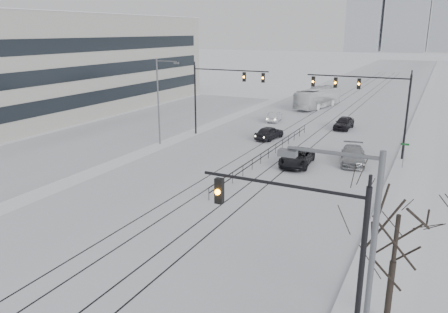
{
  "coord_description": "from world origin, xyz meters",
  "views": [
    {
      "loc": [
        14.08,
        -7.8,
        11.8
      ],
      "look_at": [
        0.83,
        18.79,
        3.2
      ],
      "focal_mm": 35.0,
      "sensor_mm": 36.0,
      "label": 1
    }
  ],
  "objects_px": {
    "sedan_sb_outer": "(275,117)",
    "sedan_nb_far": "(344,123)",
    "box_truck": "(318,98)",
    "sedan_nb_front": "(297,157)",
    "sedan_nb_right": "(353,155)",
    "traffic_mast_near": "(315,245)",
    "sedan_sb_inner": "(269,133)",
    "bare_tree": "(397,227)"
  },
  "relations": [
    {
      "from": "traffic_mast_near",
      "to": "sedan_nb_right",
      "type": "bearing_deg",
      "value": 97.19
    },
    {
      "from": "sedan_sb_outer",
      "to": "sedan_nb_right",
      "type": "height_order",
      "value": "sedan_nb_right"
    },
    {
      "from": "traffic_mast_near",
      "to": "sedan_nb_far",
      "type": "bearing_deg",
      "value": 99.94
    },
    {
      "from": "sedan_sb_inner",
      "to": "traffic_mast_near",
      "type": "bearing_deg",
      "value": 122.27
    },
    {
      "from": "sedan_sb_outer",
      "to": "sedan_nb_right",
      "type": "distance_m",
      "value": 19.94
    },
    {
      "from": "sedan_sb_outer",
      "to": "sedan_nb_front",
      "type": "distance_m",
      "value": 19.82
    },
    {
      "from": "box_truck",
      "to": "sedan_sb_outer",
      "type": "bearing_deg",
      "value": 91.68
    },
    {
      "from": "sedan_sb_outer",
      "to": "box_truck",
      "type": "relative_size",
      "value": 0.35
    },
    {
      "from": "bare_tree",
      "to": "sedan_nb_far",
      "type": "xyz_separation_m",
      "value": [
        -9.48,
        37.32,
        -3.72
      ]
    },
    {
      "from": "traffic_mast_near",
      "to": "sedan_sb_outer",
      "type": "height_order",
      "value": "traffic_mast_near"
    },
    {
      "from": "sedan_sb_outer",
      "to": "traffic_mast_near",
      "type": "bearing_deg",
      "value": 104.72
    },
    {
      "from": "sedan_sb_outer",
      "to": "sedan_nb_far",
      "type": "relative_size",
      "value": 0.87
    },
    {
      "from": "traffic_mast_near",
      "to": "box_truck",
      "type": "xyz_separation_m",
      "value": [
        -14.07,
        54.15,
        -2.99
      ]
    },
    {
      "from": "traffic_mast_near",
      "to": "sedan_sb_inner",
      "type": "relative_size",
      "value": 1.61
    },
    {
      "from": "traffic_mast_near",
      "to": "box_truck",
      "type": "relative_size",
      "value": 0.62
    },
    {
      "from": "traffic_mast_near",
      "to": "sedan_nb_front",
      "type": "distance_m",
      "value": 24.65
    },
    {
      "from": "traffic_mast_near",
      "to": "sedan_sb_inner",
      "type": "distance_m",
      "value": 34.23
    },
    {
      "from": "traffic_mast_near",
      "to": "sedan_sb_inner",
      "type": "xyz_separation_m",
      "value": [
        -13.47,
        31.24,
        -3.82
      ]
    },
    {
      "from": "bare_tree",
      "to": "sedan_nb_front",
      "type": "bearing_deg",
      "value": 116.7
    },
    {
      "from": "sedan_nb_front",
      "to": "box_truck",
      "type": "bearing_deg",
      "value": 97.03
    },
    {
      "from": "sedan_sb_outer",
      "to": "sedan_nb_front",
      "type": "xyz_separation_m",
      "value": [
        8.69,
        -17.81,
        0.1
      ]
    },
    {
      "from": "sedan_sb_inner",
      "to": "sedan_nb_front",
      "type": "relative_size",
      "value": 0.81
    },
    {
      "from": "bare_tree",
      "to": "sedan_sb_outer",
      "type": "bearing_deg",
      "value": 116.37
    },
    {
      "from": "sedan_nb_front",
      "to": "sedan_nb_far",
      "type": "relative_size",
      "value": 1.19
    },
    {
      "from": "sedan_sb_inner",
      "to": "sedan_nb_front",
      "type": "height_order",
      "value": "sedan_nb_front"
    },
    {
      "from": "sedan_nb_front",
      "to": "sedan_nb_right",
      "type": "height_order",
      "value": "sedan_nb_right"
    },
    {
      "from": "bare_tree",
      "to": "sedan_sb_inner",
      "type": "distance_m",
      "value": 32.61
    },
    {
      "from": "sedan_sb_inner",
      "to": "sedan_sb_outer",
      "type": "bearing_deg",
      "value": -64.31
    },
    {
      "from": "sedan_sb_outer",
      "to": "sedan_sb_inner",
      "type": "bearing_deg",
      "value": 99.64
    },
    {
      "from": "sedan_nb_right",
      "to": "bare_tree",
      "type": "bearing_deg",
      "value": -86.96
    },
    {
      "from": "bare_tree",
      "to": "sedan_nb_front",
      "type": "xyz_separation_m",
      "value": [
        -10.11,
        20.1,
        -3.74
      ]
    },
    {
      "from": "sedan_sb_outer",
      "to": "sedan_nb_far",
      "type": "distance_m",
      "value": 9.34
    },
    {
      "from": "sedan_nb_front",
      "to": "sedan_sb_inner",
      "type": "bearing_deg",
      "value": 120.8
    },
    {
      "from": "sedan_sb_inner",
      "to": "box_truck",
      "type": "relative_size",
      "value": 0.39
    },
    {
      "from": "bare_tree",
      "to": "sedan_nb_right",
      "type": "relative_size",
      "value": 1.16
    },
    {
      "from": "traffic_mast_near",
      "to": "bare_tree",
      "type": "height_order",
      "value": "traffic_mast_near"
    },
    {
      "from": "traffic_mast_near",
      "to": "sedan_nb_right",
      "type": "distance_m",
      "value": 26.39
    },
    {
      "from": "sedan_sb_outer",
      "to": "box_truck",
      "type": "distance_m",
      "value": 13.46
    },
    {
      "from": "box_truck",
      "to": "bare_tree",
      "type": "bearing_deg",
      "value": 119.49
    },
    {
      "from": "sedan_nb_front",
      "to": "sedan_nb_far",
      "type": "xyz_separation_m",
      "value": [
        0.64,
        17.22,
        0.03
      ]
    },
    {
      "from": "bare_tree",
      "to": "sedan_nb_front",
      "type": "relative_size",
      "value": 1.14
    },
    {
      "from": "bare_tree",
      "to": "sedan_nb_far",
      "type": "distance_m",
      "value": 38.68
    }
  ]
}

